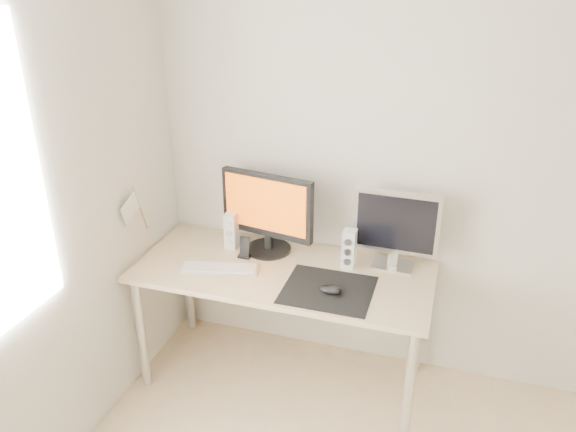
# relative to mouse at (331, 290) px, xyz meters

# --- Properties ---
(wall_back) EXTENTS (3.50, 0.00, 3.50)m
(wall_back) POSITION_rel_mouse_xyz_m (0.63, 0.53, 0.50)
(wall_back) COLOR silver
(wall_back) RESTS_ON ground
(mousepad) EXTENTS (0.45, 0.40, 0.00)m
(mousepad) POSITION_rel_mouse_xyz_m (-0.02, 0.03, -0.02)
(mousepad) COLOR black
(mousepad) RESTS_ON desk
(mouse) EXTENTS (0.11, 0.07, 0.04)m
(mouse) POSITION_rel_mouse_xyz_m (0.00, 0.00, 0.00)
(mouse) COLOR black
(mouse) RESTS_ON mousepad
(desk) EXTENTS (1.60, 0.70, 0.73)m
(desk) POSITION_rel_mouse_xyz_m (-0.30, 0.16, -0.10)
(desk) COLOR #D1B587
(desk) RESTS_ON ground
(main_monitor) EXTENTS (0.55, 0.30, 0.47)m
(main_monitor) POSITION_rel_mouse_xyz_m (-0.45, 0.33, 0.23)
(main_monitor) COLOR black
(main_monitor) RESTS_ON desk
(second_monitor) EXTENTS (0.45, 0.17, 0.43)m
(second_monitor) POSITION_rel_mouse_xyz_m (0.26, 0.37, 0.22)
(second_monitor) COLOR silver
(second_monitor) RESTS_ON desk
(speaker_left) EXTENTS (0.07, 0.08, 0.21)m
(speaker_left) POSITION_rel_mouse_xyz_m (-0.66, 0.32, 0.08)
(speaker_left) COLOR white
(speaker_left) RESTS_ON desk
(speaker_right) EXTENTS (0.07, 0.08, 0.21)m
(speaker_right) POSITION_rel_mouse_xyz_m (0.03, 0.30, 0.08)
(speaker_right) COLOR white
(speaker_right) RESTS_ON desk
(keyboard) EXTENTS (0.44, 0.21, 0.02)m
(keyboard) POSITION_rel_mouse_xyz_m (-0.63, 0.06, -0.02)
(keyboard) COLOR silver
(keyboard) RESTS_ON desk
(phone_dock) EXTENTS (0.07, 0.06, 0.13)m
(phone_dock) POSITION_rel_mouse_xyz_m (-0.55, 0.23, 0.01)
(phone_dock) COLOR black
(phone_dock) RESTS_ON desk
(pennant) EXTENTS (0.01, 0.23, 0.29)m
(pennant) POSITION_rel_mouse_xyz_m (-1.09, 0.02, 0.29)
(pennant) COLOR #A57F54
(pennant) RESTS_ON wall_left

